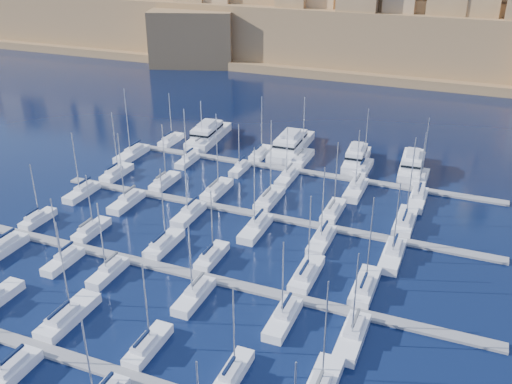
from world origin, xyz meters
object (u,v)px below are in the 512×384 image
at_px(sailboat_4, 233,373).
at_px(motor_yacht_d, 412,164).
at_px(motor_yacht_a, 208,134).
at_px(motor_yacht_c, 356,158).
at_px(motor_yacht_b, 291,144).
at_px(sailboat_2, 68,316).

bearing_deg(sailboat_4, motor_yacht_d, 81.54).
relative_size(sailboat_4, motor_yacht_a, 0.68).
bearing_deg(sailboat_4, motor_yacht_c, 91.16).
distance_m(motor_yacht_a, motor_yacht_c, 37.33).
xyz_separation_m(sailboat_4, motor_yacht_b, (-17.50, 72.20, 1.00)).
distance_m(motor_yacht_b, motor_yacht_d, 28.02).
height_order(sailboat_2, sailboat_4, sailboat_2).
distance_m(motor_yacht_b, motor_yacht_c, 16.29).
xyz_separation_m(motor_yacht_c, motor_yacht_d, (11.87, 0.66, 0.00)).
relative_size(sailboat_2, motor_yacht_c, 1.04).
height_order(sailboat_2, motor_yacht_d, sailboat_2).
bearing_deg(motor_yacht_b, sailboat_4, -76.38).
xyz_separation_m(sailboat_2, sailboat_4, (24.85, -1.32, -0.04)).
height_order(sailboat_4, motor_yacht_d, sailboat_4).
height_order(motor_yacht_a, motor_yacht_b, same).
xyz_separation_m(sailboat_2, motor_yacht_d, (35.31, 68.94, 0.96)).
height_order(motor_yacht_a, motor_yacht_d, same).
bearing_deg(motor_yacht_a, motor_yacht_c, -2.80).
xyz_separation_m(motor_yacht_b, motor_yacht_c, (16.08, -2.60, 0.00)).
xyz_separation_m(sailboat_2, motor_yacht_c, (23.44, 68.28, 0.96)).
distance_m(sailboat_2, sailboat_4, 24.88).
distance_m(sailboat_4, motor_yacht_d, 71.04).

